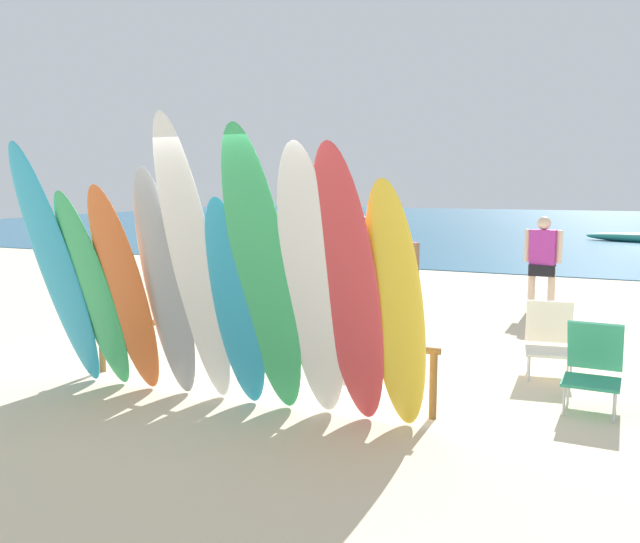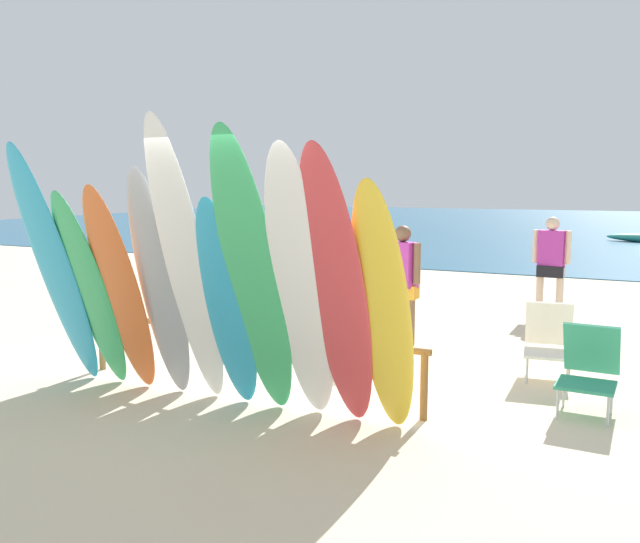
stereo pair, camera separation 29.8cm
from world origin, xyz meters
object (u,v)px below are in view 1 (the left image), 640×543
Objects in this scene: surfboard_rack at (249,341)px; surfboard_teal_0 at (57,270)px; surfboard_green_1 at (93,293)px; beachgoer_strolling at (362,251)px; beach_chair_red at (549,336)px; surfboard_grey_3 at (166,287)px; surfboard_orange_2 at (125,293)px; surfboard_teal_5 at (236,306)px; surfboard_white_7 at (312,289)px; surfboard_yellow_9 at (396,311)px; surfboard_red_8 at (349,292)px; beachgoer_photographing at (543,257)px; surfboard_white_4 at (194,266)px; surfboard_green_6 at (263,277)px; beach_chair_blue at (593,364)px; beachgoer_near_rack at (401,275)px.

surfboard_rack is 2.04m from surfboard_teal_0.
surfboard_teal_0 is 0.44m from surfboard_green_1.
beach_chair_red is (3.56, -3.70, -0.46)m from beachgoer_strolling.
surfboard_green_1 is 0.92× the size of surfboard_grey_3.
surfboard_orange_2 is (-1.01, -0.64, 0.52)m from surfboard_rack.
surfboard_orange_2 is 1.44× the size of beachgoer_strolling.
beachgoer_strolling is (0.58, 6.25, -0.15)m from surfboard_green_1.
surfboard_white_7 is at bearing -5.76° from surfboard_teal_5.
surfboard_green_1 is at bearing 18.09° from surfboard_teal_0.
surfboard_teal_0 reaches higher than surfboard_teal_5.
surfboard_yellow_9 is 6.71m from beachgoer_strolling.
surfboard_red_8 reaches higher than beachgoer_photographing.
beachgoer_strolling is (-0.65, 6.28, -0.48)m from surfboard_white_4.
surfboard_orange_2 is 1.57m from surfboard_green_6.
beach_chair_blue is at bearing -73.18° from beachgoer_photographing.
beachgoer_photographing reaches higher than beachgoer_near_rack.
surfboard_teal_5 is 6.27m from beachgoer_strolling.
surfboard_teal_0 is at bearing 176.94° from surfboard_white_7.
surfboard_red_8 is 6.37m from beachgoer_photographing.
surfboard_teal_0 reaches higher than beachgoer_strolling.
surfboard_white_7 is at bearing -131.52° from beach_chair_red.
beach_chair_blue is at bearing 26.16° from surfboard_teal_5.
surfboard_orange_2 is (0.76, 0.10, -0.20)m from surfboard_teal_0.
surfboard_grey_3 is 2.28m from surfboard_yellow_9.
surfboard_green_1 reaches higher than beachgoer_photographing.
surfboard_white_4 is 6.79m from beachgoer_photographing.
surfboard_red_8 reaches higher than surfboard_green_1.
surfboard_teal_5 is (1.20, 0.07, -0.05)m from surfboard_orange_2.
surfboard_green_1 is 0.76× the size of surfboard_white_4.
surfboard_green_6 is 3.32× the size of beach_chair_red.
surfboard_teal_5 is at bearing -0.86° from surfboard_grey_3.
surfboard_green_6 is at bearing -69.98° from beachgoer_near_rack.
surfboard_white_7 is at bearing -176.86° from surfboard_red_8.
beachgoer_near_rack is at bearing 75.16° from surfboard_white_4.
beachgoer_strolling reaches higher than surfboard_rack.
surfboard_white_4 is 1.11× the size of surfboard_red_8.
surfboard_white_4 is 6.33m from beachgoer_strolling.
beach_chair_red is at bearing 117.75° from beach_chair_blue.
surfboard_grey_3 is at bearing 168.27° from surfboard_white_4.
beach_chair_red is at bearing 44.49° from surfboard_teal_5.
surfboard_orange_2 is at bearing -94.28° from beachgoer_near_rack.
surfboard_orange_2 is at bearing -153.18° from beach_chair_red.
surfboard_white_4 is (1.23, -0.03, 0.33)m from surfboard_green_1.
surfboard_teal_5 is at bearing 15.99° from surfboard_white_4.
beachgoer_near_rack is (0.23, 3.38, -0.40)m from surfboard_green_6.
beachgoer_strolling is (-2.54, 6.20, -0.20)m from surfboard_yellow_9.
surfboard_white_4 is at bearing 46.30° from beachgoer_strolling.
beachgoer_photographing is at bearing 67.74° from surfboard_rack.
surfboard_white_4 is 0.53m from surfboard_teal_5.
beachgoer_strolling is (0.94, 6.35, -0.37)m from surfboard_teal_0.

